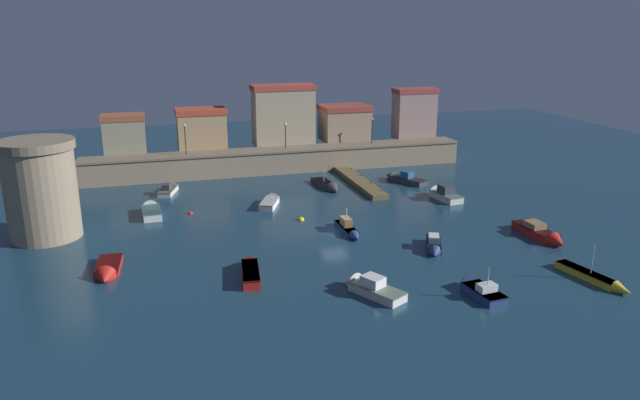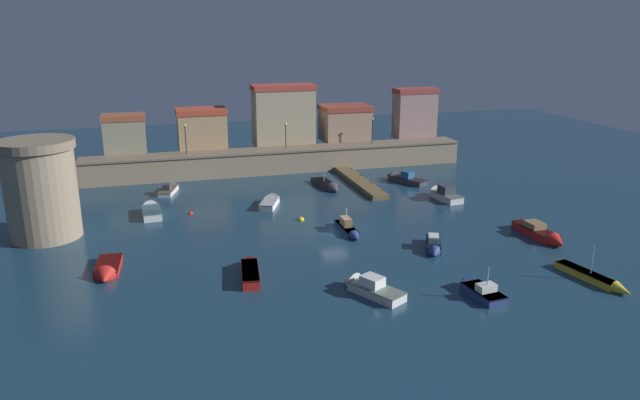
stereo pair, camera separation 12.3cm
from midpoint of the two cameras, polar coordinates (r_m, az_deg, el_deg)
ground_plane at (r=58.40m, az=1.31°, el=-2.87°), size 137.46×137.46×0.00m
quay_wall at (r=81.03m, az=-3.90°, el=3.80°), size 50.87×3.98×3.13m
old_town_backdrop at (r=84.29m, az=-3.24°, el=7.50°), size 46.47×5.40×8.30m
fortress_tower at (r=60.81m, az=-25.00°, el=0.95°), size 6.87×6.87×9.25m
pier_dock at (r=74.91m, az=3.71°, el=1.73°), size 1.98×14.68×0.70m
quay_lamp_0 at (r=78.63m, az=-12.72°, el=6.07°), size 0.32×0.32×3.86m
quay_lamp_1 at (r=80.45m, az=-3.34°, el=6.51°), size 0.32×0.32×3.44m
quay_lamp_2 at (r=83.95m, az=4.91°, el=6.96°), size 0.32×0.32×3.59m
moored_boat_0 at (r=73.59m, az=-14.11°, el=1.05°), size 2.84×5.19×1.67m
moored_boat_1 at (r=51.58m, az=24.68°, el=-6.80°), size 2.33×6.81×3.12m
moored_boat_2 at (r=45.41m, az=4.48°, el=-8.17°), size 4.12×5.69×1.89m
moored_boat_3 at (r=48.43m, az=-6.71°, el=-6.63°), size 1.98×5.89×1.23m
moored_boat_4 at (r=57.45m, az=2.70°, el=-2.80°), size 1.17×5.41×2.58m
moored_boat_5 at (r=51.28m, az=-19.60°, el=-6.37°), size 2.15×5.39×1.75m
moored_boat_6 at (r=54.21m, az=10.68°, el=-4.26°), size 3.00×4.70×1.48m
moored_boat_7 at (r=59.70m, az=20.22°, el=-3.03°), size 1.87×6.61×1.69m
moored_boat_8 at (r=76.71m, az=7.75°, el=2.07°), size 4.27×6.13×1.95m
moored_boat_9 at (r=65.36m, az=-15.78°, el=-0.97°), size 2.03×4.98×1.71m
moored_boat_10 at (r=66.43m, az=-4.74°, el=-0.14°), size 3.27×5.07×1.41m
moored_boat_11 at (r=72.78m, az=0.78°, el=1.30°), size 2.35×6.54×2.72m
moored_boat_12 at (r=70.09m, az=11.48°, el=0.61°), size 2.43×5.52×2.18m
moored_boat_13 at (r=46.66m, az=14.67°, el=-8.11°), size 2.09×4.66×2.94m
mooring_buoy_0 at (r=64.73m, az=-12.24°, el=-1.29°), size 0.53×0.53×0.53m
mooring_buoy_1 at (r=61.34m, az=-1.87°, el=-1.91°), size 0.65×0.65×0.65m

